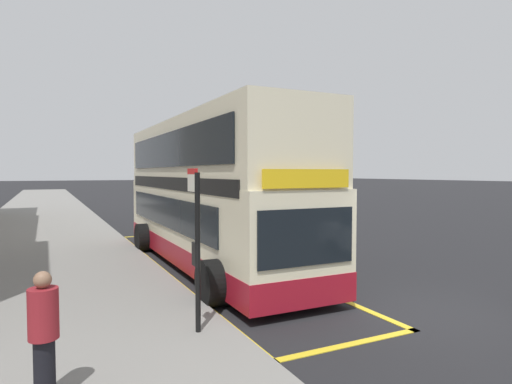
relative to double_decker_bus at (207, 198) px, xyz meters
name	(u,v)px	position (x,y,z in m)	size (l,w,h in m)	color
ground_plane	(134,205)	(2.46, 25.64, -2.06)	(260.00, 260.00, 0.00)	black
pavement_near	(45,207)	(-4.54, 25.64, -1.99)	(6.00, 76.00, 0.14)	gray
double_decker_bus	(207,198)	(0.00, 0.00, 0.00)	(3.15, 11.20, 4.40)	beige
bus_bay_markings	(207,264)	(-0.02, -0.04, -2.06)	(3.04, 13.92, 0.01)	yellow
bus_stop_sign	(196,236)	(-2.19, -5.53, -0.31)	(0.09, 0.51, 2.76)	black
parked_car_navy_distant	(250,205)	(7.24, 12.17, -1.26)	(2.09, 4.20, 1.62)	navy
pedestrian_waiting_near_sign	(44,332)	(-4.51, -6.94, -1.09)	(0.34, 0.34, 1.55)	black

